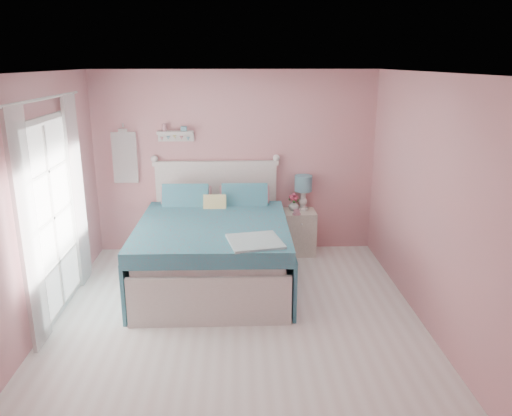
{
  "coord_description": "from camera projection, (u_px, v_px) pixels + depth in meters",
  "views": [
    {
      "loc": [
        0.03,
        -4.8,
        2.7
      ],
      "look_at": [
        0.26,
        1.2,
        0.93
      ],
      "focal_mm": 35.0,
      "sensor_mm": 36.0,
      "label": 1
    }
  ],
  "objects": [
    {
      "name": "wall_shelf",
      "position": [
        175.0,
        134.0,
        6.94
      ],
      "size": [
        0.5,
        0.15,
        0.25
      ],
      "color": "silver",
      "rests_on": "room_shell"
    },
    {
      "name": "french_door",
      "position": [
        52.0,
        219.0,
        5.37
      ],
      "size": [
        0.04,
        1.32,
        2.16
      ],
      "color": "silver",
      "rests_on": "floor"
    },
    {
      "name": "table_lamp",
      "position": [
        303.0,
        186.0,
        7.14
      ],
      "size": [
        0.25,
        0.25,
        0.5
      ],
      "color": "white",
      "rests_on": "nightstand"
    },
    {
      "name": "teacup",
      "position": [
        297.0,
        212.0,
        6.98
      ],
      "size": [
        0.11,
        0.11,
        0.07
      ],
      "primitive_type": "imported",
      "rotation": [
        0.0,
        0.0,
        0.23
      ],
      "color": "pink",
      "rests_on": "nightstand"
    },
    {
      "name": "roses",
      "position": [
        294.0,
        197.0,
        7.12
      ],
      "size": [
        0.14,
        0.11,
        0.12
      ],
      "color": "#CC4563",
      "rests_on": "vase"
    },
    {
      "name": "vase",
      "position": [
        294.0,
        205.0,
        7.16
      ],
      "size": [
        0.19,
        0.19,
        0.16
      ],
      "primitive_type": "imported",
      "rotation": [
        0.0,
        0.0,
        -0.29
      ],
      "color": "silver",
      "rests_on": "nightstand"
    },
    {
      "name": "hanging_dress",
      "position": [
        125.0,
        158.0,
        7.0
      ],
      "size": [
        0.34,
        0.03,
        0.72
      ],
      "primitive_type": "cube",
      "color": "white",
      "rests_on": "room_shell"
    },
    {
      "name": "nightstand",
      "position": [
        300.0,
        232.0,
        7.23
      ],
      "size": [
        0.44,
        0.44,
        0.64
      ],
      "color": "beige",
      "rests_on": "floor"
    },
    {
      "name": "room_shell",
      "position": [
        234.0,
        179.0,
        4.91
      ],
      "size": [
        4.5,
        4.5,
        4.5
      ],
      "color": "#D7888B",
      "rests_on": "floor"
    },
    {
      "name": "curtain_near",
      "position": [
        28.0,
        232.0,
        4.63
      ],
      "size": [
        0.04,
        0.4,
        2.32
      ],
      "primitive_type": "cube",
      "color": "white",
      "rests_on": "floor"
    },
    {
      "name": "floor",
      "position": [
        236.0,
        323.0,
        5.36
      ],
      "size": [
        4.5,
        4.5,
        0.0
      ],
      "primitive_type": "plane",
      "color": "silver",
      "rests_on": "ground"
    },
    {
      "name": "curtain_far",
      "position": [
        77.0,
        192.0,
        6.06
      ],
      "size": [
        0.04,
        0.4,
        2.32
      ],
      "primitive_type": "cube",
      "color": "white",
      "rests_on": "floor"
    },
    {
      "name": "bed",
      "position": [
        214.0,
        249.0,
        6.28
      ],
      "size": [
        1.83,
        2.31,
        1.34
      ],
      "rotation": [
        0.0,
        0.0,
        -0.01
      ],
      "color": "silver",
      "rests_on": "floor"
    }
  ]
}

